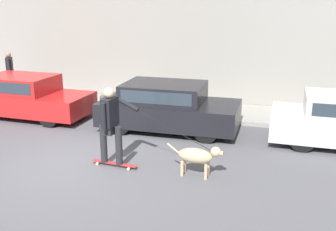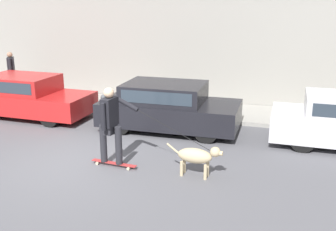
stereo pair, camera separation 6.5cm
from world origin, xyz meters
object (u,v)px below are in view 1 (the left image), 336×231
(fire_hydrant, at_px, (103,105))
(skateboarder, at_px, (111,123))
(parked_car_1, at_px, (168,107))
(pedestrian_with_bag, at_px, (10,73))
(dog, at_px, (197,156))
(parked_car_0, at_px, (25,97))

(fire_hydrant, bearing_deg, skateboarder, -61.86)
(parked_car_1, bearing_deg, pedestrian_with_bag, 165.18)
(skateboarder, distance_m, fire_hydrant, 4.13)
(skateboarder, relative_size, fire_hydrant, 3.98)
(dog, height_order, skateboarder, skateboarder)
(parked_car_0, bearing_deg, skateboarder, -32.18)
(parked_car_1, bearing_deg, skateboarder, -99.61)
(skateboarder, bearing_deg, pedestrian_with_bag, 148.11)
(dog, bearing_deg, fire_hydrant, 141.11)
(dog, height_order, pedestrian_with_bag, pedestrian_with_bag)
(dog, bearing_deg, parked_car_0, 159.18)
(parked_car_0, bearing_deg, fire_hydrant, 18.26)
(parked_car_0, distance_m, dog, 6.88)
(parked_car_1, distance_m, fire_hydrant, 2.50)
(skateboarder, distance_m, pedestrian_with_bag, 7.57)
(parked_car_0, height_order, dog, parked_car_0)
(parked_car_0, height_order, pedestrian_with_bag, pedestrian_with_bag)
(skateboarder, bearing_deg, parked_car_1, 85.89)
(skateboarder, xyz_separation_m, pedestrian_with_bag, (-6.06, 4.54, 0.02))
(parked_car_0, relative_size, skateboarder, 1.48)
(dog, relative_size, pedestrian_with_bag, 0.73)
(fire_hydrant, bearing_deg, dog, -42.73)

